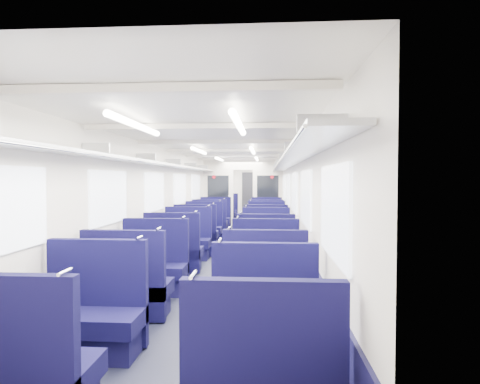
# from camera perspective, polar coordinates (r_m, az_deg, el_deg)

# --- Properties ---
(floor) EXTENTS (2.80, 18.00, 0.01)m
(floor) POSITION_cam_1_polar(r_m,az_deg,el_deg) (10.90, -0.66, -7.00)
(floor) COLOR black
(floor) RESTS_ON ground
(ceiling) EXTENTS (2.80, 18.00, 0.01)m
(ceiling) POSITION_cam_1_polar(r_m,az_deg,el_deg) (10.79, -0.66, 5.43)
(ceiling) COLOR white
(ceiling) RESTS_ON wall_left
(wall_left) EXTENTS (0.02, 18.00, 2.35)m
(wall_left) POSITION_cam_1_polar(r_m,az_deg,el_deg) (10.98, -7.97, -0.78)
(wall_left) COLOR silver
(wall_left) RESTS_ON floor
(dado_left) EXTENTS (0.03, 17.90, 0.70)m
(dado_left) POSITION_cam_1_polar(r_m,az_deg,el_deg) (11.04, -7.87, -5.06)
(dado_left) COLOR black
(dado_left) RESTS_ON floor
(wall_right) EXTENTS (0.02, 18.00, 2.35)m
(wall_right) POSITION_cam_1_polar(r_m,az_deg,el_deg) (10.76, 6.79, -0.83)
(wall_right) COLOR silver
(wall_right) RESTS_ON floor
(dado_right) EXTENTS (0.03, 17.90, 0.70)m
(dado_right) POSITION_cam_1_polar(r_m,az_deg,el_deg) (10.83, 6.70, -5.20)
(dado_right) COLOR black
(dado_right) RESTS_ON floor
(wall_far) EXTENTS (2.80, 0.02, 2.35)m
(wall_far) POSITION_cam_1_polar(r_m,az_deg,el_deg) (19.76, 1.40, 0.42)
(wall_far) COLOR silver
(wall_far) RESTS_ON floor
(luggage_rack_left) EXTENTS (0.36, 17.40, 0.18)m
(luggage_rack_left) POSITION_cam_1_polar(r_m,az_deg,el_deg) (10.93, -7.02, 3.39)
(luggage_rack_left) COLOR #B2B5BA
(luggage_rack_left) RESTS_ON wall_left
(luggage_rack_right) EXTENTS (0.36, 17.40, 0.18)m
(luggage_rack_right) POSITION_cam_1_polar(r_m,az_deg,el_deg) (10.74, 5.81, 3.43)
(luggage_rack_right) COLOR #B2B5BA
(luggage_rack_right) RESTS_ON wall_right
(windows) EXTENTS (2.78, 15.60, 0.75)m
(windows) POSITION_cam_1_polar(r_m,az_deg,el_deg) (10.31, -0.86, 0.42)
(windows) COLOR white
(windows) RESTS_ON wall_left
(ceiling_fittings) EXTENTS (2.70, 16.06, 0.11)m
(ceiling_fittings) POSITION_cam_1_polar(r_m,az_deg,el_deg) (10.52, -0.78, 5.19)
(ceiling_fittings) COLOR white
(ceiling_fittings) RESTS_ON ceiling
(end_door) EXTENTS (0.75, 0.06, 2.00)m
(end_door) POSITION_cam_1_polar(r_m,az_deg,el_deg) (19.70, 1.39, -0.09)
(end_door) COLOR black
(end_door) RESTS_ON floor
(bulkhead) EXTENTS (2.80, 0.10, 2.35)m
(bulkhead) POSITION_cam_1_polar(r_m,az_deg,el_deg) (14.14, 0.42, 0.07)
(bulkhead) COLOR white
(bulkhead) RESTS_ON floor
(seat_0) EXTENTS (1.00, 0.55, 1.12)m
(seat_0) POSITION_cam_1_polar(r_m,az_deg,el_deg) (3.32, -29.31, -22.19)
(seat_0) COLOR #0E0C3A
(seat_0) RESTS_ON floor
(seat_2) EXTENTS (1.00, 0.55, 1.12)m
(seat_2) POSITION_cam_1_polar(r_m,az_deg,el_deg) (4.29, -20.28, -16.46)
(seat_2) COLOR #0E0C3A
(seat_2) RESTS_ON floor
(seat_3) EXTENTS (1.00, 0.55, 1.12)m
(seat_3) POSITION_cam_1_polar(r_m,az_deg,el_deg) (3.85, 3.51, -18.52)
(seat_3) COLOR #0E0C3A
(seat_3) RESTS_ON floor
(seat_4) EXTENTS (1.00, 0.55, 1.12)m
(seat_4) POSITION_cam_1_polar(r_m,az_deg,el_deg) (5.16, -15.72, -13.26)
(seat_4) COLOR #0E0C3A
(seat_4) RESTS_ON floor
(seat_5) EXTENTS (1.00, 0.55, 1.12)m
(seat_5) POSITION_cam_1_polar(r_m,az_deg,el_deg) (5.01, 3.60, -13.64)
(seat_5) COLOR #0E0C3A
(seat_5) RESTS_ON floor
(seat_6) EXTENTS (1.00, 0.55, 1.12)m
(seat_6) POSITION_cam_1_polar(r_m,az_deg,el_deg) (6.19, -12.20, -10.67)
(seat_6) COLOR #0E0C3A
(seat_6) RESTS_ON floor
(seat_7) EXTENTS (1.00, 0.55, 1.12)m
(seat_7) POSITION_cam_1_polar(r_m,az_deg,el_deg) (6.02, 3.64, -10.98)
(seat_7) COLOR #0E0C3A
(seat_7) RESTS_ON floor
(seat_8) EXTENTS (1.00, 0.55, 1.12)m
(seat_8) POSITION_cam_1_polar(r_m,az_deg,el_deg) (7.41, -9.41, -8.56)
(seat_8) COLOR #0E0C3A
(seat_8) RESTS_ON floor
(seat_9) EXTENTS (1.00, 0.55, 1.12)m
(seat_9) POSITION_cam_1_polar(r_m,az_deg,el_deg) (7.08, 3.68, -9.03)
(seat_9) COLOR #0E0C3A
(seat_9) RESTS_ON floor
(seat_10) EXTENTS (1.00, 0.55, 1.12)m
(seat_10) POSITION_cam_1_polar(r_m,az_deg,el_deg) (8.60, -7.51, -7.10)
(seat_10) COLOR #0E0C3A
(seat_10) RESTS_ON floor
(seat_11) EXTENTS (1.00, 0.55, 1.12)m
(seat_11) POSITION_cam_1_polar(r_m,az_deg,el_deg) (8.40, 3.71, -7.30)
(seat_11) COLOR #0E0C3A
(seat_11) RESTS_ON floor
(seat_12) EXTENTS (1.00, 0.55, 1.12)m
(seat_12) POSITION_cam_1_polar(r_m,az_deg,el_deg) (9.64, -6.25, -6.12)
(seat_12) COLOR #0E0C3A
(seat_12) RESTS_ON floor
(seat_13) EXTENTS (1.00, 0.55, 1.12)m
(seat_13) POSITION_cam_1_polar(r_m,az_deg,el_deg) (9.50, 3.73, -6.22)
(seat_13) COLOR #0E0C3A
(seat_13) RESTS_ON floor
(seat_14) EXTENTS (1.00, 0.55, 1.12)m
(seat_14) POSITION_cam_1_polar(r_m,az_deg,el_deg) (10.67, -5.24, -5.33)
(seat_14) COLOR #0E0C3A
(seat_14) RESTS_ON floor
(seat_15) EXTENTS (1.00, 0.55, 1.12)m
(seat_15) POSITION_cam_1_polar(r_m,az_deg,el_deg) (10.71, 3.74, -5.30)
(seat_15) COLOR #0E0C3A
(seat_15) RESTS_ON floor
(seat_16) EXTENTS (1.00, 0.55, 1.12)m
(seat_16) POSITION_cam_1_polar(r_m,az_deg,el_deg) (11.86, -4.32, -4.60)
(seat_16) COLOR #0E0C3A
(seat_16) RESTS_ON floor
(seat_17) EXTENTS (1.00, 0.55, 1.12)m
(seat_17) POSITION_cam_1_polar(r_m,az_deg,el_deg) (11.67, 3.76, -4.71)
(seat_17) COLOR #0E0C3A
(seat_17) RESTS_ON floor
(seat_18) EXTENTS (1.00, 0.55, 1.12)m
(seat_18) POSITION_cam_1_polar(r_m,az_deg,el_deg) (13.05, -3.56, -4.01)
(seat_18) COLOR #0E0C3A
(seat_18) RESTS_ON floor
(seat_19) EXTENTS (1.00, 0.55, 1.12)m
(seat_19) POSITION_cam_1_polar(r_m,az_deg,el_deg) (12.92, 3.77, -4.06)
(seat_19) COLOR #0E0C3A
(seat_19) RESTS_ON floor
(seat_20) EXTENTS (1.00, 0.55, 1.12)m
(seat_20) POSITION_cam_1_polar(r_m,az_deg,el_deg) (14.99, -2.59, -3.24)
(seat_20) COLOR #0E0C3A
(seat_20) RESTS_ON floor
(seat_21) EXTENTS (1.00, 0.55, 1.12)m
(seat_21) POSITION_cam_1_polar(r_m,az_deg,el_deg) (15.02, 3.78, -3.23)
(seat_21) COLOR #0E0C3A
(seat_21) RESTS_ON floor
(seat_22) EXTENTS (1.00, 0.55, 1.12)m
(seat_22) POSITION_cam_1_polar(r_m,az_deg,el_deg) (16.20, -2.10, -2.85)
(seat_22) COLOR #0E0C3A
(seat_22) RESTS_ON floor
(seat_23) EXTENTS (1.00, 0.55, 1.12)m
(seat_23) POSITION_cam_1_polar(r_m,az_deg,el_deg) (16.17, 3.79, -2.86)
(seat_23) COLOR #0E0C3A
(seat_23) RESTS_ON floor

